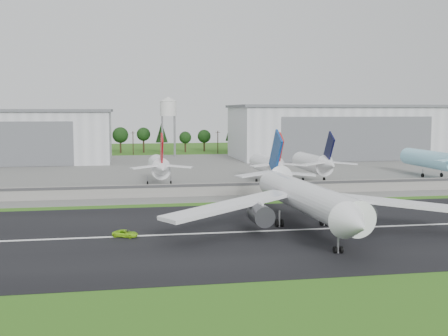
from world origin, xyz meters
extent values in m
plane|color=#2E5D16|center=(0.00, 0.00, 0.00)|extent=(600.00, 600.00, 0.00)
cube|color=black|center=(0.00, 10.00, 0.05)|extent=(320.00, 60.00, 0.10)
cube|color=white|center=(0.00, 10.00, 0.11)|extent=(220.00, 1.00, 0.02)
cube|color=slate|center=(0.00, 120.00, 0.05)|extent=(320.00, 150.00, 0.10)
cube|color=gray|center=(0.00, 55.00, 1.75)|extent=(240.00, 0.50, 3.50)
cube|color=#38383A|center=(0.00, 54.70, 3.00)|extent=(240.00, 0.12, 0.70)
cube|color=silver|center=(75.00, 165.00, 12.00)|extent=(100.00, 45.00, 24.00)
cube|color=#595B60|center=(75.00, 165.00, 24.60)|extent=(102.00, 47.00, 1.20)
cube|color=#595B60|center=(75.00, 142.35, 10.08)|extent=(70.00, 0.30, 19.68)
cylinder|color=#99999E|center=(-8.00, 182.00, 10.00)|extent=(0.50, 0.50, 20.00)
cylinder|color=#99999E|center=(-2.00, 188.00, 10.00)|extent=(0.50, 0.50, 20.00)
cylinder|color=silver|center=(-5.00, 185.00, 23.50)|extent=(8.00, 8.00, 7.00)
cone|color=silver|center=(-5.00, 185.00, 28.20)|extent=(8.40, 8.40, 2.40)
cylinder|color=white|center=(7.19, 10.00, 6.20)|extent=(7.59, 44.20, 5.80)
cone|color=white|center=(6.17, -14.98, 6.20)|extent=(6.04, 6.23, 5.80)
cone|color=white|center=(8.27, 36.48, 7.40)|extent=(5.87, 9.22, 5.51)
cube|color=navy|center=(8.25, 35.98, 12.70)|extent=(0.89, 9.55, 11.13)
cube|color=white|center=(22.09, 7.39, 5.40)|extent=(27.60, 17.07, 2.65)
cylinder|color=#333338|center=(16.54, 6.12, 3.80)|extent=(4.02, 5.65, 3.80)
cube|color=white|center=(13.24, 35.77, 7.80)|extent=(9.53, 5.51, 0.98)
cube|color=white|center=(-7.88, 8.61, 5.40)|extent=(26.93, 18.88, 2.65)
cylinder|color=#333338|center=(-2.45, 6.89, 3.80)|extent=(4.02, 5.65, 3.80)
cube|color=white|center=(3.25, 36.18, 7.80)|extent=(9.55, 6.13, 0.98)
cube|color=#99999E|center=(7.02, 6.00, 1.70)|extent=(11.22, 30.38, 3.20)
cylinder|color=black|center=(2.81, 13.18, 0.85)|extent=(0.46, 1.52, 1.50)
imported|color=#93DB19|center=(-26.66, 9.56, 0.73)|extent=(5.03, 3.80, 1.27)
cylinder|color=white|center=(-16.36, 80.00, 5.70)|extent=(5.40, 24.00, 5.40)
cone|color=white|center=(-16.36, 64.50, 6.70)|extent=(5.13, 7.00, 5.13)
cube|color=#9C0C15|center=(-16.36, 65.00, 11.50)|extent=(0.45, 8.59, 10.02)
cylinder|color=#99999E|center=(-19.86, 78.00, 1.50)|extent=(0.32, 0.32, 3.00)
cylinder|color=#99999E|center=(-12.86, 78.00, 1.50)|extent=(0.32, 0.32, 3.00)
cylinder|color=black|center=(-19.86, 78.00, 0.80)|extent=(0.40, 1.40, 1.40)
cylinder|color=white|center=(17.26, 80.00, 5.66)|extent=(5.32, 24.00, 5.32)
cone|color=white|center=(17.26, 64.50, 6.66)|extent=(5.06, 7.00, 5.06)
cube|color=#A6140C|center=(17.26, 65.00, 11.46)|extent=(0.45, 8.59, 10.02)
cylinder|color=#99999E|center=(13.76, 78.00, 1.50)|extent=(0.32, 0.32, 3.00)
cylinder|color=#99999E|center=(20.76, 78.00, 1.50)|extent=(0.32, 0.32, 3.00)
cylinder|color=black|center=(13.76, 78.00, 0.80)|extent=(0.40, 1.40, 1.40)
cylinder|color=white|center=(32.32, 80.00, 5.83)|extent=(5.66, 24.00, 5.66)
cone|color=white|center=(32.32, 64.50, 6.83)|extent=(5.37, 7.00, 5.37)
cube|color=black|center=(32.32, 65.00, 11.63)|extent=(0.45, 8.59, 10.02)
cylinder|color=#99999E|center=(28.82, 78.00, 1.50)|extent=(0.32, 0.32, 3.00)
cylinder|color=#99999E|center=(35.82, 78.00, 1.50)|extent=(0.32, 0.32, 3.00)
cylinder|color=black|center=(28.82, 78.00, 0.80)|extent=(0.40, 1.40, 1.40)
cylinder|color=#90DCF8|center=(76.10, 85.00, 6.01)|extent=(6.02, 30.00, 6.02)
cylinder|color=#99999E|center=(72.60, 83.00, 1.50)|extent=(0.32, 0.32, 3.00)
cylinder|color=#99999E|center=(79.60, 83.00, 1.50)|extent=(0.32, 0.32, 3.00)
cylinder|color=black|center=(72.60, 83.00, 0.80)|extent=(0.40, 1.40, 1.40)
camera|label=1|loc=(-26.63, -90.36, 22.59)|focal=45.00mm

